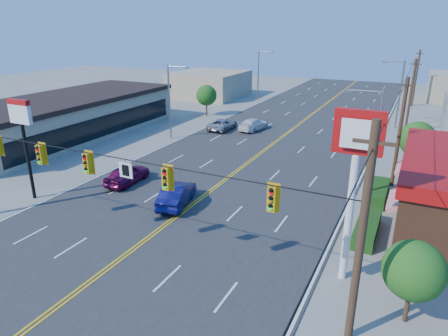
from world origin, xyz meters
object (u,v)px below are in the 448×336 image
at_px(car_blue, 177,195).
at_px(signal_span, 105,177).
at_px(pizza_hut_sign, 23,129).
at_px(car_white, 253,125).
at_px(kfc_pylon, 355,164).
at_px(car_silver, 223,125).
at_px(car_magenta, 127,175).

bearing_deg(car_blue, signal_span, 82.42).
bearing_deg(pizza_hut_sign, car_white, 74.68).
distance_m(kfc_pylon, car_silver, 30.61).
bearing_deg(car_magenta, signal_span, 122.74).
bearing_deg(kfc_pylon, signal_span, -160.22).
bearing_deg(kfc_pylon, car_silver, 127.83).
height_order(kfc_pylon, car_blue, kfc_pylon).
distance_m(car_magenta, car_silver, 18.58).
bearing_deg(car_silver, car_magenta, 91.45).
distance_m(signal_span, car_magenta, 12.08).
xyz_separation_m(car_magenta, car_blue, (5.71, -1.69, 0.01)).
bearing_deg(car_magenta, car_white, -100.14).
distance_m(signal_span, car_blue, 8.65).
xyz_separation_m(kfc_pylon, car_magenta, (-17.70, 5.24, -5.31)).
bearing_deg(car_white, kfc_pylon, 130.62).
distance_m(car_magenta, car_white, 20.16).
relative_size(signal_span, car_magenta, 5.65).
distance_m(kfc_pylon, car_blue, 13.58).
relative_size(pizza_hut_sign, car_silver, 1.43).
bearing_deg(kfc_pylon, pizza_hut_sign, 180.00).
xyz_separation_m(kfc_pylon, car_white, (-15.09, 25.22, -5.36)).
bearing_deg(signal_span, car_magenta, 125.45).
bearing_deg(signal_span, car_white, 97.74).
height_order(kfc_pylon, pizza_hut_sign, kfc_pylon).
distance_m(car_blue, car_white, 21.90).
bearing_deg(car_silver, kfc_pylon, 126.86).
height_order(pizza_hut_sign, car_white, pizza_hut_sign).
xyz_separation_m(kfc_pylon, pizza_hut_sign, (-22.00, 0.00, -0.86)).
height_order(kfc_pylon, car_magenta, kfc_pylon).
bearing_deg(kfc_pylon, car_magenta, 163.51).
xyz_separation_m(pizza_hut_sign, car_white, (6.91, 25.22, -4.50)).
height_order(car_magenta, car_white, car_magenta).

